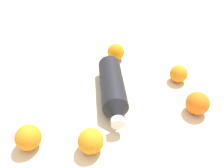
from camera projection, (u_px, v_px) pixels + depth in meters
ground_plane at (117, 88)px, 0.78m from camera, size 2.40×2.40×0.00m
water_bottle at (113, 89)px, 0.72m from camera, size 0.30×0.09×0.08m
orange_0 at (179, 74)px, 0.79m from camera, size 0.06×0.06×0.06m
orange_1 at (116, 52)px, 0.91m from camera, size 0.07×0.07×0.07m
orange_2 at (197, 103)px, 0.67m from camera, size 0.07×0.07×0.07m
orange_3 at (91, 141)px, 0.56m from camera, size 0.07×0.07×0.07m
orange_4 at (28, 137)px, 0.57m from camera, size 0.07×0.07×0.07m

